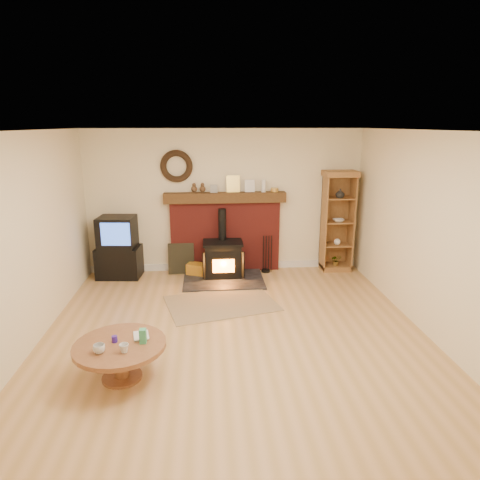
{
  "coord_description": "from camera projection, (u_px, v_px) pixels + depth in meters",
  "views": [
    {
      "loc": [
        -0.34,
        -4.99,
        2.67
      ],
      "look_at": [
        0.14,
        1.0,
        1.04
      ],
      "focal_mm": 32.0,
      "sensor_mm": 36.0,
      "label": 1
    }
  ],
  "objects": [
    {
      "name": "area_rug",
      "position": [
        221.0,
        303.0,
        6.57
      ],
      "size": [
        1.84,
        1.48,
        0.01
      ],
      "primitive_type": "cube",
      "rotation": [
        0.0,
        0.0,
        0.25
      ],
      "color": "brown",
      "rests_on": "ground"
    },
    {
      "name": "leaning_painting",
      "position": [
        181.0,
        259.0,
        7.84
      ],
      "size": [
        0.47,
        0.13,
        0.56
      ],
      "primitive_type": "cube",
      "rotation": [
        -0.17,
        0.0,
        0.0
      ],
      "color": "black",
      "rests_on": "ground"
    },
    {
      "name": "curio_cabinet",
      "position": [
        337.0,
        221.0,
        7.9
      ],
      "size": [
        0.6,
        0.43,
        1.86
      ],
      "color": "brown",
      "rests_on": "ground"
    },
    {
      "name": "wood_stove",
      "position": [
        223.0,
        261.0,
        7.62
      ],
      "size": [
        1.4,
        1.0,
        1.22
      ],
      "color": "black",
      "rests_on": "ground"
    },
    {
      "name": "ground",
      "position": [
        235.0,
        338.0,
        5.53
      ],
      "size": [
        5.5,
        5.5,
        0.0
      ],
      "primitive_type": "plane",
      "color": "tan",
      "rests_on": "ground"
    },
    {
      "name": "firelog_box",
      "position": [
        198.0,
        270.0,
        7.76
      ],
      "size": [
        0.42,
        0.34,
        0.23
      ],
      "primitive_type": "cube",
      "rotation": [
        0.0,
        0.0,
        -0.38
      ],
      "color": "#D8C110",
      "rests_on": "ground"
    },
    {
      "name": "room_shell",
      "position": [
        233.0,
        206.0,
        5.16
      ],
      "size": [
        5.02,
        5.52,
        2.61
      ],
      "color": "beige",
      "rests_on": "ground"
    },
    {
      "name": "coffee_table",
      "position": [
        120.0,
        350.0,
        4.56
      ],
      "size": [
        0.98,
        0.98,
        0.58
      ],
      "color": "brown",
      "rests_on": "ground"
    },
    {
      "name": "fire_tools",
      "position": [
        266.0,
        264.0,
        7.95
      ],
      "size": [
        0.19,
        0.16,
        0.7
      ],
      "color": "black",
      "rests_on": "ground"
    },
    {
      "name": "tv_unit",
      "position": [
        118.0,
        248.0,
        7.61
      ],
      "size": [
        0.8,
        0.59,
        1.11
      ],
      "color": "black",
      "rests_on": "ground"
    },
    {
      "name": "chimney_breast",
      "position": [
        225.0,
        229.0,
        7.88
      ],
      "size": [
        2.2,
        0.22,
        1.78
      ],
      "color": "maroon",
      "rests_on": "ground"
    }
  ]
}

